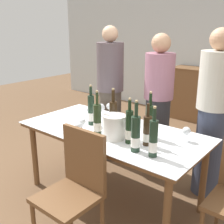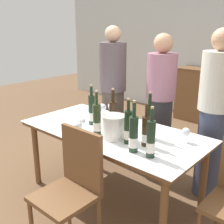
{
  "view_description": "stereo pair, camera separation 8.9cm",
  "coord_description": "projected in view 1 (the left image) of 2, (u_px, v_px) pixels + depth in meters",
  "views": [
    {
      "loc": [
        1.59,
        -1.93,
        1.7
      ],
      "look_at": [
        0.0,
        0.0,
        0.92
      ],
      "focal_mm": 45.0,
      "sensor_mm": 36.0,
      "label": 1
    },
    {
      "loc": [
        1.65,
        -1.88,
        1.7
      ],
      "look_at": [
        0.0,
        0.0,
        0.92
      ],
      "focal_mm": 45.0,
      "sensor_mm": 36.0,
      "label": 2
    }
  ],
  "objects": [
    {
      "name": "ground_plane",
      "position": [
        112.0,
        197.0,
        2.9
      ],
      "size": [
        12.0,
        12.0,
        0.0
      ],
      "primitive_type": "plane",
      "color": "brown"
    },
    {
      "name": "sideboard_cabinet",
      "position": [
        212.0,
        97.0,
        4.94
      ],
      "size": [
        1.5,
        0.46,
        0.95
      ],
      "color": "brown",
      "rests_on": "ground_plane"
    },
    {
      "name": "dining_table",
      "position": [
        112.0,
        137.0,
        2.7
      ],
      "size": [
        1.79,
        0.87,
        0.74
      ],
      "color": "brown",
      "rests_on": "ground_plane"
    },
    {
      "name": "ice_bucket",
      "position": [
        114.0,
        126.0,
        2.45
      ],
      "size": [
        0.21,
        0.21,
        0.21
      ],
      "color": "white",
      "rests_on": "dining_table"
    },
    {
      "name": "wine_bottle_0",
      "position": [
        129.0,
        128.0,
        2.34
      ],
      "size": [
        0.07,
        0.07,
        0.39
      ],
      "color": "black",
      "rests_on": "dining_table"
    },
    {
      "name": "wine_bottle_1",
      "position": [
        150.0,
        122.0,
        2.47
      ],
      "size": [
        0.08,
        0.08,
        0.42
      ],
      "color": "black",
      "rests_on": "dining_table"
    },
    {
      "name": "wine_bottle_2",
      "position": [
        113.0,
        118.0,
        2.58
      ],
      "size": [
        0.07,
        0.07,
        0.42
      ],
      "color": "#332314",
      "rests_on": "dining_table"
    },
    {
      "name": "wine_bottle_3",
      "position": [
        136.0,
        135.0,
        2.19
      ],
      "size": [
        0.07,
        0.07,
        0.42
      ],
      "color": "#1E3323",
      "rests_on": "dining_table"
    },
    {
      "name": "wine_bottle_4",
      "position": [
        153.0,
        139.0,
        2.1
      ],
      "size": [
        0.07,
        0.07,
        0.4
      ],
      "color": "#1E3323",
      "rests_on": "dining_table"
    },
    {
      "name": "wine_bottle_5",
      "position": [
        91.0,
        111.0,
        2.78
      ],
      "size": [
        0.07,
        0.07,
        0.41
      ],
      "color": "#1E3323",
      "rests_on": "dining_table"
    },
    {
      "name": "wine_bottle_6",
      "position": [
        97.0,
        120.0,
        2.52
      ],
      "size": [
        0.07,
        0.07,
        0.41
      ],
      "color": "#28381E",
      "rests_on": "dining_table"
    },
    {
      "name": "wine_bottle_7",
      "position": [
        147.0,
        131.0,
        2.31
      ],
      "size": [
        0.07,
        0.07,
        0.36
      ],
      "color": "#332314",
      "rests_on": "dining_table"
    },
    {
      "name": "wine_glass_0",
      "position": [
        109.0,
        107.0,
        3.09
      ],
      "size": [
        0.07,
        0.07,
        0.13
      ],
      "color": "white",
      "rests_on": "dining_table"
    },
    {
      "name": "wine_glass_1",
      "position": [
        89.0,
        110.0,
        2.99
      ],
      "size": [
        0.07,
        0.07,
        0.13
      ],
      "color": "white",
      "rests_on": "dining_table"
    },
    {
      "name": "wine_glass_2",
      "position": [
        79.0,
        127.0,
        2.49
      ],
      "size": [
        0.07,
        0.07,
        0.13
      ],
      "color": "white",
      "rests_on": "dining_table"
    },
    {
      "name": "wine_glass_3",
      "position": [
        82.0,
        123.0,
        2.6
      ],
      "size": [
        0.07,
        0.07,
        0.13
      ],
      "color": "white",
      "rests_on": "dining_table"
    },
    {
      "name": "wine_glass_4",
      "position": [
        186.0,
        132.0,
        2.4
      ],
      "size": [
        0.07,
        0.07,
        0.13
      ],
      "color": "white",
      "rests_on": "dining_table"
    },
    {
      "name": "wine_glass_5",
      "position": [
        101.0,
        108.0,
        3.05
      ],
      "size": [
        0.09,
        0.09,
        0.14
      ],
      "color": "white",
      "rests_on": "dining_table"
    },
    {
      "name": "chair_near_front",
      "position": [
        75.0,
        183.0,
        2.13
      ],
      "size": [
        0.42,
        0.42,
        0.95
      ],
      "color": "brown",
      "rests_on": "ground_plane"
    },
    {
      "name": "person_host",
      "position": [
        110.0,
        95.0,
        3.53
      ],
      "size": [
        0.33,
        0.33,
        1.69
      ],
      "color": "#51473D",
      "rests_on": "ground_plane"
    },
    {
      "name": "person_guest_left",
      "position": [
        158.0,
        106.0,
        3.22
      ],
      "size": [
        0.33,
        0.33,
        1.61
      ],
      "color": "#2D2D33",
      "rests_on": "ground_plane"
    },
    {
      "name": "person_guest_right",
      "position": [
        213.0,
        116.0,
        2.74
      ],
      "size": [
        0.33,
        0.33,
        1.68
      ],
      "color": "#383F56",
      "rests_on": "ground_plane"
    }
  ]
}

